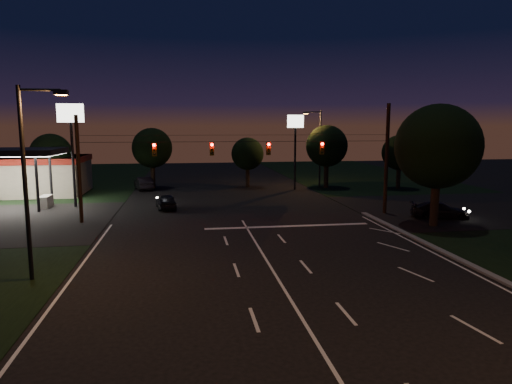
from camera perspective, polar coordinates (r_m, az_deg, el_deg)
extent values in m
plane|color=black|center=(21.72, 2.94, -11.10)|extent=(140.00, 140.00, 0.00)
cube|color=black|center=(44.03, 24.73, -1.91)|extent=(20.00, 16.00, 0.02)
cube|color=silver|center=(16.71, -28.49, -18.28)|extent=(0.14, 40.00, 0.01)
cube|color=silver|center=(16.34, 7.44, -17.92)|extent=(0.14, 40.00, 0.01)
cube|color=silver|center=(33.16, 3.98, -4.28)|extent=(12.00, 0.50, 0.01)
cylinder|color=black|center=(39.29, 15.75, -2.61)|extent=(0.30, 0.30, 9.00)
cylinder|color=black|center=(36.62, -20.94, -3.62)|extent=(0.28, 0.28, 8.00)
cylinder|color=black|center=(35.33, -1.97, 6.32)|extent=(24.00, 0.03, 0.03)
cylinder|color=black|center=(35.32, -1.97, 7.13)|extent=(24.00, 0.02, 0.02)
cube|color=#3F3307|center=(35.17, -12.58, 5.22)|extent=(0.32, 0.26, 1.00)
sphere|color=#FF0705|center=(35.00, -12.61, 5.74)|extent=(0.22, 0.22, 0.22)
sphere|color=black|center=(35.01, -12.59, 5.20)|extent=(0.20, 0.20, 0.20)
sphere|color=black|center=(35.03, -12.58, 4.67)|extent=(0.20, 0.20, 0.20)
cube|color=#3F3307|center=(35.16, -5.54, 5.38)|extent=(0.32, 0.26, 1.00)
sphere|color=#FF0705|center=(34.98, -5.53, 5.90)|extent=(0.22, 0.22, 0.22)
sphere|color=black|center=(35.00, -5.52, 5.36)|extent=(0.20, 0.20, 0.20)
sphere|color=black|center=(35.02, -5.52, 4.82)|extent=(0.20, 0.20, 0.20)
cube|color=#3F3307|center=(35.68, 1.56, 5.45)|extent=(0.32, 0.26, 1.00)
sphere|color=#FF0705|center=(35.51, 1.61, 5.97)|extent=(0.22, 0.22, 0.22)
sphere|color=black|center=(35.52, 1.61, 5.44)|extent=(0.20, 0.20, 0.20)
sphere|color=black|center=(35.54, 1.61, 4.91)|extent=(0.20, 0.20, 0.20)
cube|color=#3F3307|center=(36.70, 8.21, 5.45)|extent=(0.32, 0.26, 1.00)
sphere|color=#FF0705|center=(36.53, 8.30, 5.95)|extent=(0.22, 0.22, 0.22)
sphere|color=black|center=(36.55, 8.29, 5.44)|extent=(0.20, 0.20, 0.20)
sphere|color=black|center=(36.56, 8.27, 4.92)|extent=(0.20, 0.20, 0.20)
cube|color=gray|center=(54.31, -27.89, 1.81)|extent=(14.00, 8.00, 4.00)
cube|color=maroon|center=(54.18, -28.02, 3.60)|extent=(14.20, 8.20, 0.60)
cube|color=gray|center=(44.31, -24.80, -1.13)|extent=(0.80, 2.00, 1.10)
cylinder|color=black|center=(42.17, -25.69, 0.91)|extent=(0.24, 0.24, 4.80)
cylinder|color=black|center=(45.99, -24.26, 1.54)|extent=(0.24, 0.24, 4.80)
cylinder|color=black|center=(43.32, -21.87, 3.10)|extent=(0.24, 0.24, 7.50)
cube|color=white|center=(43.19, -22.20, 9.12)|extent=(2.20, 0.30, 1.60)
cylinder|color=black|center=(51.66, 4.90, 4.13)|extent=(0.24, 0.24, 7.00)
cube|color=white|center=(51.53, 4.96, 8.79)|extent=(1.80, 0.30, 1.40)
cylinder|color=black|center=(23.38, -26.89, 0.74)|extent=(0.20, 0.20, 9.00)
cylinder|color=black|center=(23.02, -25.43, 11.47)|extent=(1.80, 0.12, 0.12)
cube|color=black|center=(22.78, -23.20, 11.39)|extent=(0.60, 0.35, 0.22)
cube|color=orange|center=(22.77, -23.19, 11.09)|extent=(0.45, 0.25, 0.04)
cylinder|color=black|center=(54.44, 8.01, 5.34)|extent=(0.20, 0.20, 9.00)
cylinder|color=black|center=(54.15, 7.18, 9.90)|extent=(1.80, 0.12, 0.12)
cube|color=black|center=(53.91, 6.24, 9.81)|extent=(0.60, 0.35, 0.22)
cube|color=orange|center=(53.90, 6.24, 9.69)|extent=(0.45, 0.25, 0.04)
cylinder|color=black|center=(35.28, 21.46, -0.79)|extent=(0.60, 0.60, 4.00)
sphere|color=black|center=(34.92, 21.78, 5.32)|extent=(6.00, 6.00, 6.00)
sphere|color=black|center=(35.62, 22.23, 5.05)|extent=(4.50, 4.50, 4.50)
sphere|color=black|center=(34.89, 20.67, 5.15)|extent=(4.20, 4.20, 4.20)
cylinder|color=black|center=(52.23, -24.06, 1.28)|extent=(0.49, 0.49, 3.00)
sphere|color=black|center=(52.00, -24.25, 4.37)|extent=(4.20, 4.20, 4.20)
sphere|color=black|center=(52.20, -23.70, 4.27)|extent=(3.15, 3.15, 3.15)
sphere|color=black|center=(52.32, -24.62, 4.26)|extent=(2.94, 2.94, 2.94)
cylinder|color=black|center=(54.47, -12.76, 2.19)|extent=(0.52, 0.52, 3.25)
sphere|color=black|center=(54.25, -12.86, 5.40)|extent=(4.60, 4.60, 4.60)
sphere|color=black|center=(54.57, -12.35, 5.28)|extent=(3.45, 3.45, 3.45)
sphere|color=black|center=(54.51, -13.33, 5.29)|extent=(3.22, 3.22, 3.22)
cylinder|color=black|center=(53.86, -1.06, 2.06)|extent=(0.47, 0.47, 2.75)
sphere|color=black|center=(53.64, -1.07, 4.80)|extent=(3.80, 3.80, 3.80)
sphere|color=black|center=(53.98, -0.71, 4.70)|extent=(2.85, 2.85, 2.85)
sphere|color=black|center=(53.79, -1.50, 4.72)|extent=(2.66, 2.66, 2.66)
cylinder|color=black|center=(53.85, 8.77, 2.31)|extent=(0.53, 0.53, 3.40)
sphere|color=black|center=(53.62, 8.84, 5.71)|extent=(4.80, 4.80, 4.80)
sphere|color=black|center=(54.12, 9.21, 5.57)|extent=(3.60, 3.60, 3.60)
sphere|color=black|center=(53.71, 8.27, 5.61)|extent=(3.36, 3.36, 3.36)
cylinder|color=black|center=(55.01, 17.37, 1.89)|extent=(0.48, 0.48, 2.90)
sphere|color=black|center=(54.79, 17.49, 4.72)|extent=(4.00, 4.00, 4.00)
sphere|color=black|center=(55.24, 17.72, 4.61)|extent=(3.00, 3.00, 3.00)
sphere|color=black|center=(54.80, 17.02, 4.65)|extent=(2.80, 2.80, 2.80)
imported|color=black|center=(40.63, -11.18, -1.15)|extent=(2.09, 4.05, 1.32)
imported|color=black|center=(53.52, -13.88, 1.07)|extent=(2.60, 4.61, 1.44)
imported|color=black|center=(38.61, 21.99, -2.13)|extent=(4.70, 2.91, 1.27)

